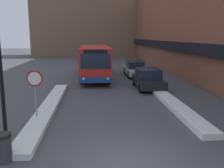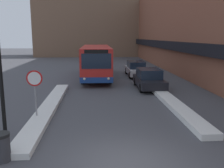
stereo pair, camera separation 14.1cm
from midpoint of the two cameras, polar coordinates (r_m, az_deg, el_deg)
The scene contains 11 objects.
ground_plane at distance 8.35m, azimuth 3.18°, elevation -18.05°, with size 160.00×160.00×0.00m, color #47474C.
building_row_right at distance 33.14m, azimuth 15.41°, elevation 12.83°, with size 5.50×60.00×10.84m.
building_backdrop_far at distance 53.19m, azimuth -3.34°, elevation 13.78°, with size 26.00×8.00×13.54m.
snow_bank_left at distance 14.56m, azimuth -14.54°, elevation -5.12°, with size 0.90×11.97×0.23m.
snow_bank_right at distance 15.76m, azimuth 12.79°, elevation -3.73°, with size 0.90×11.37×0.28m.
city_bus at distance 24.49m, azimuth -4.07°, elevation 5.31°, with size 2.64×10.67×3.07m.
parked_car_front at distance 19.67m, azimuth 8.04°, elevation 1.19°, with size 1.91×4.39×1.55m.
parked_car_middle at distance 25.87m, azimuth 5.05°, elevation 3.53°, with size 1.82×4.85×1.52m.
stop_sign at distance 12.40m, azimuth -17.52°, elevation -0.10°, with size 0.76×0.08×2.46m.
street_lamp at distance 10.71m, azimuth -23.56°, elevation 9.53°, with size 1.46×0.36×6.38m.
trash_bin at distance 9.10m, azimuth -24.14°, elevation -13.14°, with size 0.59×0.59×0.95m.
Camera 1 is at (-1.06, -7.24, 4.03)m, focal length 40.00 mm.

